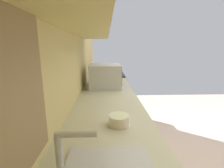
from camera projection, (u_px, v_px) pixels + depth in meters
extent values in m
plane|color=beige|center=(210.00, 165.00, 1.96)|extent=(6.04, 6.04, 0.00)
cube|color=#DEC679|center=(71.00, 63.00, 1.61)|extent=(3.89, 0.12, 2.57)
cube|color=#DED075|center=(108.00, 160.00, 1.40)|extent=(2.88, 0.61, 0.91)
cube|color=#B9B89A|center=(107.00, 111.00, 1.29)|extent=(2.91, 0.64, 0.02)
cube|color=#332819|center=(142.00, 159.00, 1.41)|extent=(0.01, 0.01, 0.84)
cube|color=#332819|center=(133.00, 131.00, 1.88)|extent=(0.01, 0.01, 0.84)
cube|color=#332819|center=(128.00, 115.00, 2.35)|extent=(0.01, 0.01, 0.84)
cube|color=#997A4C|center=(6.00, 91.00, 0.45)|extent=(0.48, 0.02, 0.62)
cube|color=white|center=(3.00, 91.00, 0.44)|extent=(0.42, 0.01, 0.56)
cube|color=#B7BABF|center=(108.00, 98.00, 3.13)|extent=(0.65, 0.65, 0.93)
cube|color=black|center=(124.00, 100.00, 3.15)|extent=(0.51, 0.01, 0.51)
cube|color=black|center=(108.00, 74.00, 3.03)|extent=(0.62, 0.62, 0.02)
cube|color=#B7BABF|center=(92.00, 70.00, 3.00)|extent=(0.62, 0.04, 0.18)
cylinder|color=#38383D|center=(114.00, 75.00, 2.89)|extent=(0.11, 0.11, 0.01)
cylinder|color=#38383D|center=(114.00, 72.00, 3.17)|extent=(0.11, 0.11, 0.01)
cylinder|color=#38383D|center=(101.00, 75.00, 2.88)|extent=(0.11, 0.11, 0.01)
cylinder|color=#38383D|center=(102.00, 73.00, 3.16)|extent=(0.11, 0.11, 0.01)
cylinder|color=#B7BABF|center=(60.00, 165.00, 0.51)|extent=(0.02, 0.02, 0.22)
cylinder|color=#B7BABF|center=(76.00, 134.00, 0.48)|extent=(0.02, 0.13, 0.02)
cube|color=#B7BABF|center=(105.00, 75.00, 2.09)|extent=(0.51, 0.39, 0.30)
cube|color=black|center=(121.00, 76.00, 2.05)|extent=(0.32, 0.01, 0.21)
cube|color=#2D2D33|center=(119.00, 73.00, 2.29)|extent=(0.09, 0.01, 0.21)
cylinder|color=silver|center=(119.00, 120.00, 1.04)|extent=(0.14, 0.14, 0.07)
cylinder|color=beige|center=(119.00, 118.00, 1.04)|extent=(0.11, 0.11, 0.03)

